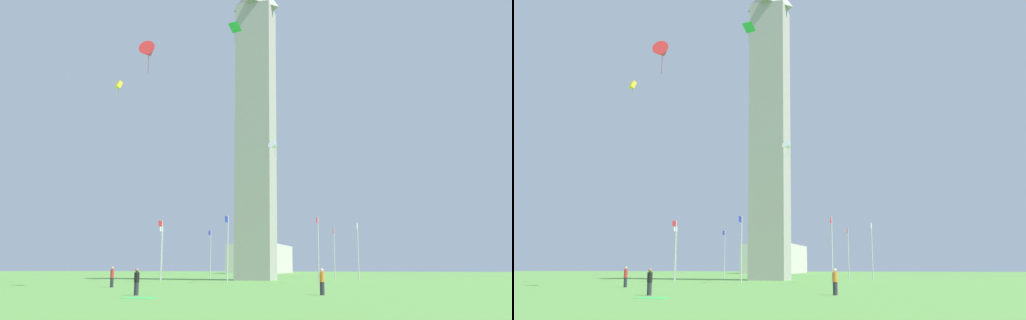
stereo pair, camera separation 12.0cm
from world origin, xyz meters
The scene contains 19 objects.
ground_plane centered at (0.00, 0.00, 0.00)m, with size 260.00×260.00×0.00m, color #548C3D.
obelisk_monument centered at (0.00, 0.00, 21.81)m, with size 4.80×4.80×43.62m.
flagpole_n centered at (13.43, 0.00, 4.03)m, with size 1.12×0.14×7.30m.
flagpole_ne centered at (9.51, 9.45, 4.03)m, with size 1.12×0.14×7.30m.
flagpole_e centered at (0.07, 13.36, 4.03)m, with size 1.12×0.14×7.30m.
flagpole_se centered at (-9.38, 9.45, 4.03)m, with size 1.12×0.14×7.30m.
flagpole_s centered at (-13.30, 0.00, 4.03)m, with size 1.12×0.14×7.30m.
flagpole_sw centered at (-9.38, -9.45, 4.03)m, with size 1.12×0.14×7.30m.
flagpole_w centered at (0.07, -13.36, 4.03)m, with size 1.12×0.14×7.30m.
flagpole_nw centered at (9.51, -9.45, 4.03)m, with size 1.12×0.14×7.30m.
person_black_shirt centered at (39.32, 1.76, 0.82)m, with size 0.32×0.32×1.65m.
person_red_shirt centered at (27.44, -6.23, 0.87)m, with size 0.32×0.32×1.75m.
person_orange_shirt centered at (36.31, 12.96, 0.81)m, with size 0.32×0.32×1.64m.
kite_white_delta centered at (7.28, 4.06, 16.29)m, with size 1.79×1.67×2.31m.
kite_red_delta centered at (27.38, -3.66, 21.28)m, with size 1.87×1.71×3.01m.
kite_yellow_box centered at (16.93, -12.13, 22.25)m, with size 0.91×0.80×1.79m.
kite_green_diamond centered at (7.60, -0.99, 32.25)m, with size 1.54×1.74×2.52m.
distant_building centered at (-76.16, -16.78, 3.74)m, with size 23.89×13.26×7.48m.
picnic_blanket_near_first_person centered at (42.00, 3.26, 0.01)m, with size 1.80×1.40×0.01m, color green.
Camera 1 is at (71.40, 17.08, 1.76)m, focal length 38.32 mm.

